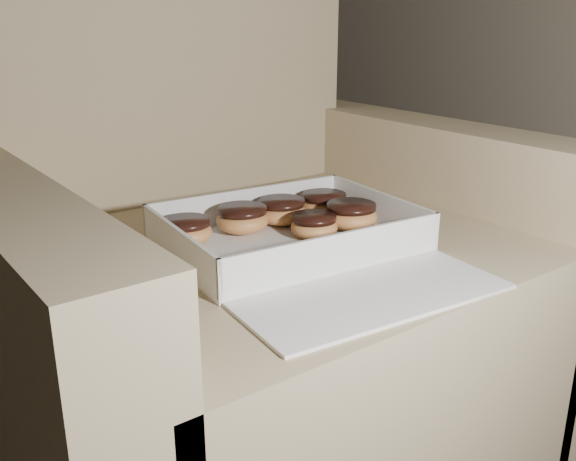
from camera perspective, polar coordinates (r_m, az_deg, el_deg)
The scene contains 12 objects.
armchair at distance 1.17m, azimuth -2.89°, elevation -5.68°, with size 0.95×0.80×0.99m.
bakery_box at distance 0.99m, azimuth 1.35°, elevation -1.43°, with size 0.42×0.47×0.06m.
donut_a at distance 1.08m, azimuth 5.63°, elevation 1.35°, with size 0.09×0.09×0.04m.
donut_b at distance 1.10m, azimuth -0.57°, elevation 1.77°, with size 0.09×0.09×0.04m.
donut_c at distance 1.02m, azimuth -9.01°, elevation -0.01°, with size 0.08×0.08×0.04m.
donut_d at distance 1.06m, azimuth -4.07°, elevation 1.05°, with size 0.09×0.09×0.04m.
donut_e at distance 1.03m, azimuth 2.34°, elevation 0.45°, with size 0.08×0.08×0.04m.
donut_f at distance 1.14m, azimuth 3.21°, elevation 2.36°, with size 0.08×0.08×0.04m.
crumb_a at distance 1.02m, azimuth 8.89°, elevation -1.11°, with size 0.01×0.01×0.00m, color black.
crumb_b at distance 0.93m, azimuth -7.77°, elevation -2.99°, with size 0.01×0.01×0.00m, color black.
crumb_c at distance 1.05m, azimuth 9.97°, elevation -0.58°, with size 0.01×0.01×0.00m, color black.
crumb_d at distance 0.98m, azimuth 2.91°, elevation -1.79°, with size 0.01×0.01×0.00m, color black.
Camera 1 is at (0.40, 0.17, 0.80)m, focal length 40.00 mm.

